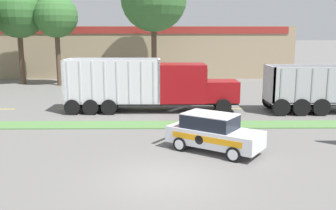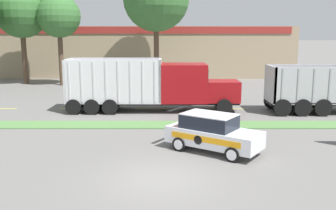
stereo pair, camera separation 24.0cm
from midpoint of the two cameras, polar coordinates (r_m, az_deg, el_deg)
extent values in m
plane|color=slate|center=(13.99, -0.63, -11.15)|extent=(600.00, 600.00, 0.00)
cube|color=#517F42|center=(21.76, -0.42, -3.03)|extent=(120.00, 1.76, 0.06)
cube|color=yellow|center=(27.30, -13.69, -0.55)|extent=(2.40, 0.14, 0.01)
cube|color=yellow|center=(26.55, -2.29, -0.56)|extent=(2.40, 0.14, 0.01)
cube|color=yellow|center=(26.89, 9.29, -0.56)|extent=(2.40, 0.14, 0.01)
cube|color=yellow|center=(28.27, 20.16, -0.53)|extent=(2.40, 0.14, 0.01)
cube|color=#ADADB2|center=(27.26, 22.37, 0.63)|extent=(7.03, 2.50, 0.12)
cube|color=#ADADB2|center=(25.97, 15.53, 3.20)|extent=(0.16, 2.50, 2.34)
cube|color=#ADADB2|center=(26.02, 23.53, 2.71)|extent=(7.03, 0.16, 2.34)
cube|color=#ADADB2|center=(28.17, 21.65, 3.40)|extent=(7.03, 0.16, 2.34)
cube|color=#99999E|center=(24.88, 17.24, 2.79)|extent=(0.10, 0.04, 2.23)
cube|color=#99999E|center=(25.19, 19.42, 2.75)|extent=(0.10, 0.04, 2.23)
cube|color=#99999E|center=(25.54, 21.55, 2.72)|extent=(0.10, 0.04, 2.23)
cube|color=#99999E|center=(25.93, 23.61, 2.68)|extent=(0.10, 0.04, 2.23)
cylinder|color=black|center=(25.17, 17.25, -0.39)|extent=(1.12, 0.30, 1.12)
cylinder|color=black|center=(27.49, 15.74, 0.61)|extent=(1.12, 0.30, 1.12)
cylinder|color=black|center=(25.58, 20.03, -0.38)|extent=(1.12, 0.30, 1.12)
cylinder|color=black|center=(27.87, 18.32, 0.60)|extent=(1.12, 0.30, 1.12)
cylinder|color=black|center=(26.06, 22.73, -0.37)|extent=(1.12, 0.30, 1.12)
cylinder|color=black|center=(28.31, 20.83, 0.59)|extent=(1.12, 0.30, 1.12)
cube|color=black|center=(25.74, -2.00, 0.42)|extent=(11.65, 1.38, 0.18)
cube|color=maroon|center=(25.88, 8.47, 2.14)|extent=(2.24, 2.05, 1.40)
cube|color=#B7B7BC|center=(26.07, 10.96, 2.13)|extent=(0.06, 1.75, 1.19)
cube|color=maroon|center=(25.54, 2.62, 3.43)|extent=(3.05, 2.50, 2.55)
cube|color=black|center=(25.61, 6.09, 4.41)|extent=(0.04, 2.13, 1.15)
cylinder|color=silver|center=(24.63, -1.08, 4.80)|extent=(0.14, 0.14, 1.39)
cube|color=silver|center=(25.94, -7.85, 0.75)|extent=(6.36, 2.50, 0.12)
cube|color=silver|center=(25.49, -1.00, 3.88)|extent=(0.16, 2.50, 2.82)
cube|color=silver|center=(26.33, -14.64, 3.75)|extent=(0.16, 2.50, 2.82)
cube|color=silver|center=(24.58, -8.30, 3.51)|extent=(6.36, 0.16, 2.82)
cube|color=silver|center=(26.88, -7.59, 4.15)|extent=(6.36, 0.16, 2.82)
cube|color=#BCBCC1|center=(25.03, -14.65, 3.40)|extent=(0.10, 0.04, 2.68)
cube|color=#BCBCC1|center=(24.84, -12.88, 3.43)|extent=(0.10, 0.04, 2.68)
cube|color=#BCBCC1|center=(24.68, -11.07, 3.45)|extent=(0.10, 0.04, 2.68)
cube|color=#BCBCC1|center=(24.54, -9.25, 3.47)|extent=(0.10, 0.04, 2.68)
cube|color=#BCBCC1|center=(24.43, -7.40, 3.49)|extent=(0.10, 0.04, 2.68)
cube|color=#BCBCC1|center=(24.34, -5.55, 3.50)|extent=(0.10, 0.04, 2.68)
cube|color=#BCBCC1|center=(24.27, -3.67, 3.51)|extent=(0.10, 0.04, 2.68)
cube|color=#BCBCC1|center=(24.24, -1.80, 3.52)|extent=(0.10, 0.04, 2.68)
cylinder|color=black|center=(24.83, 8.82, -0.29)|extent=(1.02, 0.30, 1.02)
cylinder|color=black|center=(27.22, 8.04, 0.70)|extent=(1.02, 0.30, 1.02)
cylinder|color=black|center=(25.28, -14.01, -0.29)|extent=(1.02, 0.30, 1.02)
cylinder|color=black|center=(27.63, -12.80, 0.69)|extent=(1.02, 0.30, 1.02)
cylinder|color=black|center=(25.01, -11.34, -0.30)|extent=(1.02, 0.30, 1.02)
cylinder|color=black|center=(27.39, -10.35, 0.69)|extent=(1.02, 0.30, 1.02)
cylinder|color=black|center=(24.81, -8.63, -0.30)|extent=(1.02, 0.30, 1.02)
cylinder|color=black|center=(27.20, -7.87, 0.70)|extent=(1.02, 0.30, 1.02)
cube|color=silver|center=(16.97, 7.34, -4.81)|extent=(4.45, 3.81, 0.74)
cube|color=black|center=(16.91, 6.63, -2.49)|extent=(2.77, 2.57, 0.61)
cube|color=silver|center=(16.84, 6.66, -1.41)|extent=(2.77, 2.57, 0.04)
cube|color=black|center=(17.70, 1.64, -0.61)|extent=(0.95, 1.25, 0.03)
cube|color=orange|center=(16.21, 5.92, -5.26)|extent=(2.78, 1.93, 0.26)
cylinder|color=black|center=(16.37, 4.94, -5.34)|extent=(0.34, 0.24, 0.41)
cylinder|color=black|center=(15.83, 10.17, -7.45)|extent=(0.64, 0.53, 0.64)
cylinder|color=silver|center=(15.73, 10.00, -7.55)|extent=(0.38, 0.27, 0.45)
cylinder|color=black|center=(17.27, 12.45, -5.97)|extent=(0.64, 0.53, 0.64)
cylinder|color=silver|center=(17.37, 12.58, -5.89)|extent=(0.38, 0.27, 0.45)
cylinder|color=black|center=(17.01, 2.09, -5.98)|extent=(0.64, 0.53, 0.64)
cylinder|color=silver|center=(16.92, 1.90, -6.07)|extent=(0.38, 0.27, 0.45)
cylinder|color=black|center=(18.36, 4.86, -4.75)|extent=(0.64, 0.53, 0.64)
cylinder|color=silver|center=(18.45, 5.02, -4.67)|extent=(0.38, 0.27, 0.45)
cube|color=#9E896B|center=(50.05, -3.46, 8.28)|extent=(36.44, 12.00, 6.10)
cube|color=maroon|center=(43.96, -3.96, 11.32)|extent=(34.62, 0.10, 0.80)
cylinder|color=brown|center=(40.01, -15.88, 7.05)|extent=(0.49, 0.49, 5.80)
sphere|color=#386B33|center=(39.98, -16.19, 12.89)|extent=(4.31, 4.31, 4.31)
cylinder|color=brown|center=(39.02, -1.66, 8.19)|extent=(0.54, 0.54, 6.91)
cylinder|color=brown|center=(42.19, -20.94, 7.07)|extent=(0.52, 0.52, 6.01)
sphere|color=#386B33|center=(42.19, -21.37, 13.19)|extent=(5.48, 5.48, 5.48)
camera|label=1|loc=(0.12, -89.68, 0.06)|focal=40.00mm
camera|label=2|loc=(0.12, 90.32, -0.06)|focal=40.00mm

